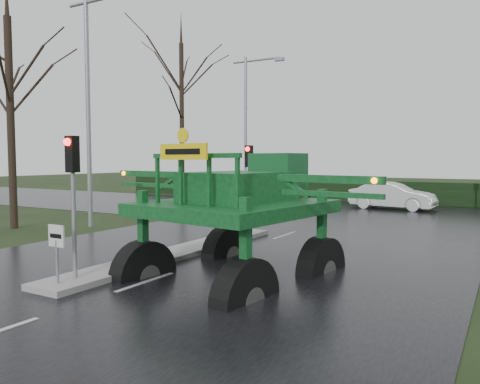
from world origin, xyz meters
The scene contains 14 objects.
ground centered at (0.00, 0.00, 0.00)m, with size 140.00×140.00×0.00m, color black.
road_main centered at (0.00, 10.00, 0.00)m, with size 14.00×80.00×0.02m, color black.
road_cross centered at (0.00, 16.00, 0.01)m, with size 80.00×12.00×0.02m, color black.
median_island centered at (-1.30, 3.00, 0.09)m, with size 1.20×10.00×0.16m, color gray.
hedge_row centered at (0.00, 24.00, 0.75)m, with size 44.00×0.90×1.50m, color black.
keep_left_sign centered at (-1.30, -1.50, 1.06)m, with size 0.50×0.07×1.35m.
traffic_signal_near centered at (-1.30, -1.01, 2.59)m, with size 0.26×0.33×3.52m.
traffic_signal_mid centered at (-1.30, 7.49, 2.59)m, with size 0.26×0.33×3.52m.
street_light_left_near centered at (-8.19, 6.00, 5.99)m, with size 3.85×0.30×10.00m.
street_light_left_far centered at (-8.19, 20.00, 5.99)m, with size 3.85×0.30×10.00m.
tree_left_near centered at (-11.00, 4.00, 5.85)m, with size 6.30×6.30×10.85m.
tree_left_far centered at (-12.50, 18.00, 7.15)m, with size 7.70×7.70×13.26m.
crop_sprayer centered at (-0.44, 0.66, 2.18)m, with size 8.17×5.62×4.60m.
white_sedan centered at (1.52, 19.98, 0.00)m, with size 1.70×4.87×1.60m, color silver.
Camera 1 is at (7.55, -8.48, 2.98)m, focal length 35.00 mm.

